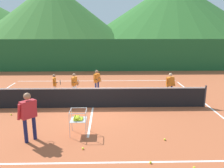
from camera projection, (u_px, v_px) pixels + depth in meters
name	position (u px, v px, depth m)	size (l,w,h in m)	color
ground_plane	(93.00, 108.00, 11.05)	(120.00, 120.00, 0.00)	#B25633
line_baseline_near	(84.00, 163.00, 6.58)	(11.14, 0.08, 0.01)	white
line_baseline_far	(97.00, 81.00, 16.43)	(11.14, 0.08, 0.01)	white
line_sideline_east	(209.00, 107.00, 11.18)	(0.08, 10.15, 0.01)	white
line_service_center	(93.00, 107.00, 11.05)	(0.08, 6.14, 0.01)	white
tennis_net	(93.00, 98.00, 10.93)	(10.76, 0.08, 1.05)	#333338
instructor	(28.00, 112.00, 7.63)	(0.61, 0.80, 1.68)	#191E4C
student_0	(55.00, 83.00, 12.71)	(0.52, 0.53, 1.22)	silver
student_1	(75.00, 83.00, 12.64)	(0.42, 0.69, 1.29)	silver
student_2	(97.00, 79.00, 13.23)	(0.45, 0.73, 1.35)	navy
student_3	(170.00, 83.00, 12.35)	(0.56, 0.38, 1.36)	navy
ball_cart	(78.00, 118.00, 8.21)	(0.58, 0.58, 0.90)	#B7B7BC
tennis_ball_0	(151.00, 162.00, 6.55)	(0.07, 0.07, 0.07)	yellow
tennis_ball_1	(11.00, 114.00, 10.10)	(0.07, 0.07, 0.07)	yellow
tennis_ball_2	(83.00, 148.00, 7.30)	(0.07, 0.07, 0.07)	yellow
tennis_ball_3	(194.00, 168.00, 6.31)	(0.07, 0.07, 0.07)	yellow
tennis_ball_4	(165.00, 139.00, 7.88)	(0.07, 0.07, 0.07)	yellow
windscreen_fence	(99.00, 55.00, 19.61)	(24.52, 0.08, 2.71)	#1E5B2D
hill_0	(173.00, 10.00, 69.98)	(52.45, 52.45, 16.78)	#2D6628
hill_2	(53.00, 11.00, 61.65)	(39.25, 39.25, 14.97)	#38702D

